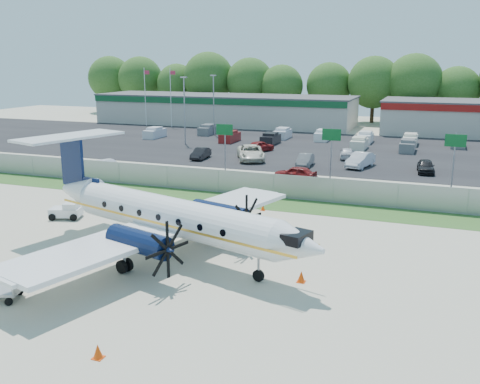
% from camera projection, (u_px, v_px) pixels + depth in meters
% --- Properties ---
extents(ground, '(170.00, 170.00, 0.00)m').
position_uv_depth(ground, '(205.00, 252.00, 32.03)').
color(ground, '#B6B19A').
rests_on(ground, ground).
extents(grass_verge, '(170.00, 4.00, 0.02)m').
position_uv_depth(grass_verge, '(266.00, 203.00, 42.95)').
color(grass_verge, '#2D561E').
rests_on(grass_verge, ground).
extents(access_road, '(170.00, 8.00, 0.02)m').
position_uv_depth(access_road, '(289.00, 185.00, 49.31)').
color(access_road, black).
rests_on(access_road, ground).
extents(parking_lot, '(170.00, 32.00, 0.02)m').
position_uv_depth(parking_lot, '(333.00, 150.00, 68.41)').
color(parking_lot, black).
rests_on(parking_lot, ground).
extents(perimeter_fence, '(120.00, 0.06, 1.99)m').
position_uv_depth(perimeter_fence, '(274.00, 186.00, 44.53)').
color(perimeter_fence, gray).
rests_on(perimeter_fence, ground).
extents(building_west, '(46.40, 12.40, 5.24)m').
position_uv_depth(building_west, '(224.00, 110.00, 95.95)').
color(building_west, '#B8B2A6').
rests_on(building_west, ground).
extents(sign_left, '(1.80, 0.26, 5.00)m').
position_uv_depth(sign_left, '(225.00, 136.00, 54.73)').
color(sign_left, gray).
rests_on(sign_left, ground).
extents(sign_mid, '(1.80, 0.26, 5.00)m').
position_uv_depth(sign_mid, '(331.00, 142.00, 50.99)').
color(sign_mid, gray).
rests_on(sign_mid, ground).
extents(sign_right, '(1.80, 0.26, 5.00)m').
position_uv_depth(sign_right, '(455.00, 148.00, 47.24)').
color(sign_right, gray).
rests_on(sign_right, ground).
extents(flagpole_west, '(1.06, 0.12, 10.00)m').
position_uv_depth(flagpole_west, '(145.00, 93.00, 92.94)').
color(flagpole_west, silver).
rests_on(flagpole_west, ground).
extents(flagpole_east, '(1.06, 0.12, 10.00)m').
position_uv_depth(flagpole_east, '(171.00, 94.00, 91.23)').
color(flagpole_east, silver).
rests_on(flagpole_east, ground).
extents(light_pole_nw, '(0.90, 0.35, 9.09)m').
position_uv_depth(light_pole_nw, '(184.00, 106.00, 72.15)').
color(light_pole_nw, gray).
rests_on(light_pole_nw, ground).
extents(light_pole_sw, '(0.90, 0.35, 9.09)m').
position_uv_depth(light_pole_sw, '(214.00, 101.00, 81.25)').
color(light_pole_sw, gray).
rests_on(light_pole_sw, ground).
extents(tree_line, '(112.00, 6.00, 14.00)m').
position_uv_depth(tree_line, '(368.00, 122.00, 99.34)').
color(tree_line, '#285017').
rests_on(tree_line, ground).
extents(aircraft, '(20.80, 20.31, 6.36)m').
position_uv_depth(aircraft, '(168.00, 215.00, 30.84)').
color(aircraft, silver).
rests_on(aircraft, ground).
extents(pushback_tug, '(2.45, 2.11, 1.16)m').
position_uv_depth(pushback_tug, '(67.00, 211.00, 38.70)').
color(pushback_tug, silver).
rests_on(pushback_tug, ground).
extents(baggage_cart_far, '(2.36, 1.88, 1.08)m').
position_uv_depth(baggage_cart_far, '(9.00, 268.00, 28.18)').
color(baggage_cart_far, gray).
rests_on(baggage_cart_far, ground).
extents(cone_nose, '(0.43, 0.43, 0.61)m').
position_uv_depth(cone_nose, '(301.00, 277.00, 27.55)').
color(cone_nose, '#E04007').
rests_on(cone_nose, ground).
extents(cone_port_wing, '(0.41, 0.41, 0.59)m').
position_uv_depth(cone_port_wing, '(98.00, 352.00, 20.48)').
color(cone_port_wing, '#E04007').
rests_on(cone_port_wing, ground).
extents(cone_starboard_wing, '(0.34, 0.34, 0.49)m').
position_uv_depth(cone_starboard_wing, '(263.00, 207.00, 40.79)').
color(cone_starboard_wing, '#E04007').
rests_on(cone_starboard_wing, ground).
extents(road_car_west, '(4.66, 3.12, 1.45)m').
position_uv_depth(road_car_west, '(108.00, 174.00, 53.86)').
color(road_car_west, silver).
rests_on(road_car_west, ground).
extents(road_car_mid, '(4.24, 2.03, 1.40)m').
position_uv_depth(road_car_mid, '(295.00, 180.00, 51.07)').
color(road_car_mid, maroon).
rests_on(road_car_mid, ground).
extents(parked_car_a, '(1.69, 4.01, 1.29)m').
position_uv_depth(parked_car_a, '(201.00, 159.00, 62.28)').
color(parked_car_a, black).
rests_on(parked_car_a, ground).
extents(parked_car_b, '(5.16, 6.83, 1.72)m').
position_uv_depth(parked_car_b, '(251.00, 160.00, 61.59)').
color(parked_car_b, beige).
rests_on(parked_car_b, ground).
extents(parked_car_c, '(1.63, 4.08, 1.32)m').
position_uv_depth(parked_car_c, '(305.00, 166.00, 58.15)').
color(parked_car_c, '#595B5E').
rests_on(parked_car_c, ground).
extents(parked_car_d, '(2.75, 5.06, 1.58)m').
position_uv_depth(parked_car_d, '(360.00, 167.00, 57.43)').
color(parked_car_d, silver).
rests_on(parked_car_d, ground).
extents(parked_car_e, '(1.98, 4.16, 1.37)m').
position_uv_depth(parked_car_e, '(425.00, 173.00, 54.54)').
color(parked_car_e, black).
rests_on(parked_car_e, ground).
extents(parked_car_f, '(3.08, 4.45, 1.41)m').
position_uv_depth(parked_car_f, '(260.00, 152.00, 67.25)').
color(parked_car_f, maroon).
rests_on(parked_car_f, ground).
extents(parked_car_g, '(2.16, 4.11, 1.34)m').
position_uv_depth(parked_car_g, '(347.00, 159.00, 62.42)').
color(parked_car_g, silver).
rests_on(parked_car_g, ground).
extents(far_parking_rows, '(56.00, 10.00, 1.60)m').
position_uv_depth(far_parking_rows, '(340.00, 145.00, 72.96)').
color(far_parking_rows, gray).
rests_on(far_parking_rows, ground).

